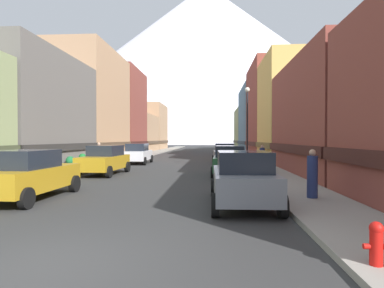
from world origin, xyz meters
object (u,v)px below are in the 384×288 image
(car_right_1, at_px, (230,161))
(pedestrian_1, at_px, (312,175))
(pedestrian_0, at_px, (99,154))
(potted_plant_0, at_px, (70,162))
(pedestrian_2, at_px, (262,157))
(car_left_0, at_px, (28,174))
(car_left_1, at_px, (105,160))
(potted_plant_1, at_px, (82,160))
(streetlamp_right, at_px, (247,115))
(car_right_2, at_px, (224,153))
(fire_hydrant_near, at_px, (376,242))
(car_right_0, at_px, (243,178))
(car_left_2, at_px, (138,153))

(car_right_1, height_order, pedestrian_1, pedestrian_1)
(pedestrian_0, xyz_separation_m, pedestrian_1, (12.50, -13.90, -0.04))
(potted_plant_0, xyz_separation_m, pedestrian_2, (13.25, 1.21, 0.31))
(car_left_0, distance_m, pedestrian_0, 14.27)
(car_left_1, xyz_separation_m, potted_plant_0, (-3.20, 2.29, -0.32))
(potted_plant_1, distance_m, streetlamp_right, 12.81)
(car_right_2, relative_size, potted_plant_0, 5.29)
(fire_hydrant_near, bearing_deg, car_right_0, 107.44)
(car_left_0, xyz_separation_m, car_left_1, (0.00, 8.20, 0.00))
(car_left_1, distance_m, car_left_2, 8.70)
(car_left_0, relative_size, car_left_2, 1.00)
(streetlamp_right, bearing_deg, pedestrian_0, 175.39)
(fire_hydrant_near, relative_size, pedestrian_1, 0.42)
(car_right_0, bearing_deg, car_right_2, 90.01)
(car_right_2, bearing_deg, car_right_1, -90.00)
(potted_plant_0, bearing_deg, car_right_0, -45.95)
(potted_plant_1, relative_size, pedestrian_2, 0.58)
(car_right_0, xyz_separation_m, pedestrian_1, (2.45, 0.82, 0.02))
(potted_plant_0, height_order, streetlamp_right, streetlamp_right)
(pedestrian_0, height_order, pedestrian_2, pedestrian_0)
(car_right_1, distance_m, potted_plant_1, 11.76)
(pedestrian_0, bearing_deg, car_right_2, 18.52)
(car_right_0, distance_m, pedestrian_0, 17.83)
(pedestrian_0, bearing_deg, pedestrian_1, -48.04)
(potted_plant_0, bearing_deg, pedestrian_1, -37.97)
(car_right_0, bearing_deg, potted_plant_0, 134.05)
(potted_plant_1, height_order, streetlamp_right, streetlamp_right)
(car_left_0, xyz_separation_m, pedestrian_2, (10.05, 11.71, -0.01))
(pedestrian_0, relative_size, pedestrian_1, 1.05)
(car_right_0, bearing_deg, streetlamp_right, 83.59)
(car_right_1, height_order, streetlamp_right, streetlamp_right)
(car_right_0, height_order, pedestrian_2, car_right_0)
(car_right_2, xyz_separation_m, fire_hydrant_near, (1.65, -23.34, -0.37))
(car_left_0, bearing_deg, potted_plant_1, 104.25)
(car_left_0, xyz_separation_m, fire_hydrant_near, (9.25, -5.92, -0.37))
(car_left_0, relative_size, streetlamp_right, 0.76)
(fire_hydrant_near, xyz_separation_m, potted_plant_1, (-12.45, 18.51, 0.09))
(car_right_2, distance_m, streetlamp_right, 5.52)
(fire_hydrant_near, bearing_deg, streetlamp_right, 90.30)
(car_left_0, relative_size, car_right_2, 1.00)
(pedestrian_0, xyz_separation_m, streetlamp_right, (11.60, -0.93, 3.03))
(car_left_1, height_order, car_left_2, same)
(car_right_0, relative_size, pedestrian_0, 2.53)
(fire_hydrant_near, bearing_deg, pedestrian_2, 87.40)
(car_right_2, bearing_deg, potted_plant_0, -147.33)
(car_left_0, bearing_deg, pedestrian_1, 0.89)
(potted_plant_1, relative_size, pedestrian_1, 0.56)
(potted_plant_1, bearing_deg, car_left_2, 53.38)
(car_left_1, xyz_separation_m, pedestrian_0, (-2.45, 5.85, 0.06))
(fire_hydrant_near, distance_m, pedestrian_1, 6.14)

